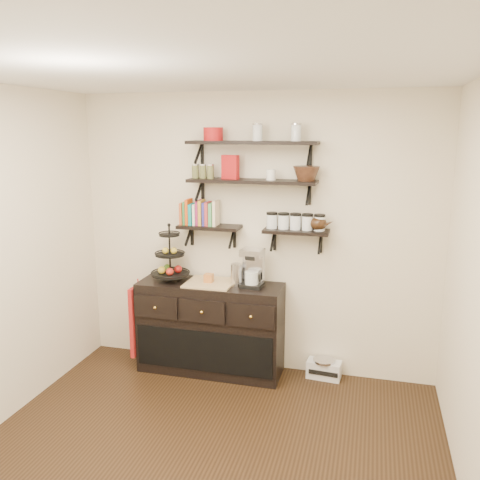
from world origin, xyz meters
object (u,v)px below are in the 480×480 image
object	(u,v)px
fruit_stand	(171,262)
radio	(324,369)
sideboard	(211,327)
coffee_maker	(253,268)

from	to	relation	value
fruit_stand	radio	bearing A→B (deg)	4.49
fruit_stand	radio	world-z (taller)	fruit_stand
sideboard	coffee_maker	world-z (taller)	coffee_maker
sideboard	fruit_stand	xyz separation A→B (m)	(-0.40, 0.00, 0.64)
sideboard	fruit_stand	distance (m)	0.75
coffee_maker	radio	world-z (taller)	coffee_maker
sideboard	fruit_stand	world-z (taller)	fruit_stand
sideboard	radio	size ratio (longest dim) A/B	4.20
fruit_stand	radio	distance (m)	1.81
sideboard	fruit_stand	size ratio (longest dim) A/B	2.57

